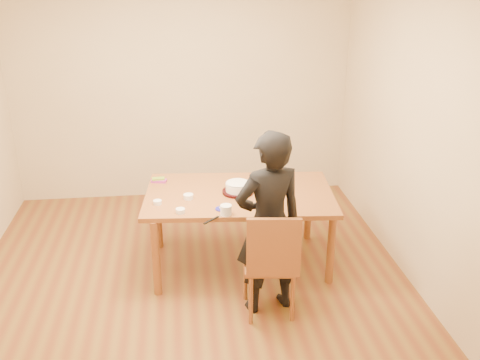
{
  "coord_description": "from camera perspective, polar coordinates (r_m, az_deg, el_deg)",
  "views": [
    {
      "loc": [
        -0.07,
        -4.05,
        2.73
      ],
      "look_at": [
        0.47,
        0.4,
        0.9
      ],
      "focal_mm": 40.0,
      "sensor_mm": 36.0,
      "label": 1
    }
  ],
  "objects": [
    {
      "name": "room_shell",
      "position": [
        4.61,
        -5.77,
        4.63
      ],
      "size": [
        4.0,
        4.5,
        2.7
      ],
      "color": "brown",
      "rests_on": "ground"
    },
    {
      "name": "dining_table",
      "position": [
        4.96,
        -0.07,
        -1.6
      ],
      "size": [
        1.81,
        1.17,
        0.04
      ],
      "primitive_type": "cube",
      "rotation": [
        0.0,
        0.0,
        -0.08
      ],
      "color": "brown",
      "rests_on": "floor"
    },
    {
      "name": "dining_chair",
      "position": [
        4.43,
        3.09,
        -8.86
      ],
      "size": [
        0.44,
        0.44,
        0.04
      ],
      "primitive_type": "cube",
      "rotation": [
        0.0,
        0.0,
        -0.12
      ],
      "color": "brown",
      "rests_on": "floor"
    },
    {
      "name": "cake_plate",
      "position": [
        4.95,
        -0.24,
        -1.25
      ],
      "size": [
        0.29,
        0.29,
        0.02
      ],
      "primitive_type": "cylinder",
      "color": "#AE0B20",
      "rests_on": "dining_table"
    },
    {
      "name": "cake",
      "position": [
        4.93,
        -0.24,
        -0.76
      ],
      "size": [
        0.22,
        0.22,
        0.07
      ],
      "primitive_type": "cylinder",
      "color": "white",
      "rests_on": "cake_plate"
    },
    {
      "name": "frosting_dome",
      "position": [
        4.91,
        -0.24,
        -0.24
      ],
      "size": [
        0.22,
        0.22,
        0.03
      ],
      "primitive_type": "ellipsoid",
      "color": "white",
      "rests_on": "cake"
    },
    {
      "name": "frosting_tub",
      "position": [
        4.51,
        -1.5,
        -3.21
      ],
      "size": [
        0.1,
        0.1,
        0.09
      ],
      "primitive_type": "cylinder",
      "color": "white",
      "rests_on": "dining_table"
    },
    {
      "name": "frosting_lid",
      "position": [
        4.63,
        -2.02,
        -3.09
      ],
      "size": [
        0.1,
        0.1,
        0.01
      ],
      "primitive_type": "cylinder",
      "color": "#191693",
      "rests_on": "dining_table"
    },
    {
      "name": "frosting_dollop",
      "position": [
        4.62,
        -2.02,
        -2.94
      ],
      "size": [
        0.04,
        0.04,
        0.02
      ],
      "primitive_type": "ellipsoid",
      "color": "white",
      "rests_on": "frosting_lid"
    },
    {
      "name": "ramekin_green",
      "position": [
        4.58,
        -6.38,
        -3.28
      ],
      "size": [
        0.08,
        0.08,
        0.04
      ],
      "primitive_type": "cylinder",
      "color": "white",
      "rests_on": "dining_table"
    },
    {
      "name": "ramekin_yellow",
      "position": [
        4.84,
        -5.53,
        -1.77
      ],
      "size": [
        0.09,
        0.09,
        0.04
      ],
      "primitive_type": "cylinder",
      "color": "white",
      "rests_on": "dining_table"
    },
    {
      "name": "ramekin_multi",
      "position": [
        4.77,
        -8.79,
        -2.36
      ],
      "size": [
        0.07,
        0.07,
        0.04
      ],
      "primitive_type": "cylinder",
      "color": "white",
      "rests_on": "dining_table"
    },
    {
      "name": "candy_box_pink",
      "position": [
        5.25,
        -8.64,
        -0.09
      ],
      "size": [
        0.16,
        0.1,
        0.02
      ],
      "primitive_type": "cube",
      "rotation": [
        0.0,
        0.0,
        -0.18
      ],
      "color": "#C22D7E",
      "rests_on": "dining_table"
    },
    {
      "name": "candy_box_green",
      "position": [
        5.25,
        -8.71,
        0.13
      ],
      "size": [
        0.12,
        0.06,
        0.02
      ],
      "primitive_type": "cube",
      "rotation": [
        0.0,
        0.0,
        0.05
      ],
      "color": "green",
      "rests_on": "candy_box_pink"
    },
    {
      "name": "spatula",
      "position": [
        4.43,
        -3.09,
        -4.29
      ],
      "size": [
        0.14,
        0.13,
        0.01
      ],
      "primitive_type": "cube",
      "rotation": [
        0.0,
        0.0,
        0.76
      ],
      "color": "black",
      "rests_on": "dining_table"
    },
    {
      "name": "person",
      "position": [
        4.3,
        3.08,
        -4.72
      ],
      "size": [
        0.65,
        0.5,
        1.57
      ],
      "primitive_type": "imported",
      "rotation": [
        0.0,
        0.0,
        3.38
      ],
      "color": "black",
      "rests_on": "floor"
    }
  ]
}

